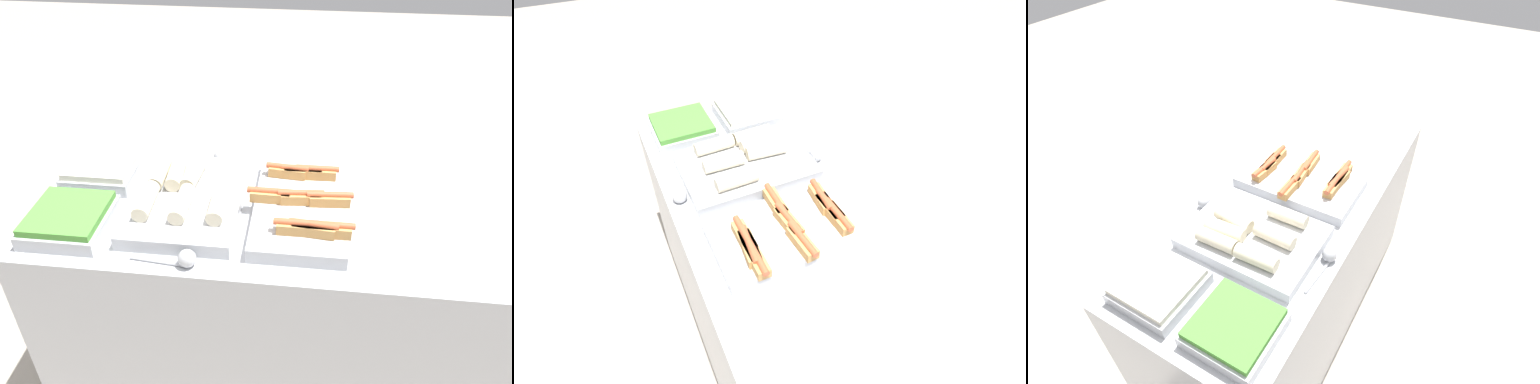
% 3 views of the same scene
% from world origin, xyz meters
% --- Properties ---
extents(ground_plane, '(12.00, 12.00, 0.00)m').
position_xyz_m(ground_plane, '(0.00, 0.00, 0.00)').
color(ground_plane, '#ADA393').
extents(counter, '(1.71, 0.69, 0.91)m').
position_xyz_m(counter, '(0.00, 0.00, 0.45)').
color(counter, '#B7BABF').
rests_on(counter, ground_plane).
extents(tray_hotdogs, '(0.36, 0.53, 0.10)m').
position_xyz_m(tray_hotdogs, '(0.07, -0.00, 0.95)').
color(tray_hotdogs, '#B7BABF').
rests_on(tray_hotdogs, counter).
extents(tray_wraps, '(0.37, 0.52, 0.10)m').
position_xyz_m(tray_wraps, '(-0.32, -0.00, 0.95)').
color(tray_wraps, '#B7BABF').
rests_on(tray_wraps, counter).
extents(tray_side_front, '(0.26, 0.27, 0.07)m').
position_xyz_m(tray_side_front, '(-0.68, -0.16, 0.94)').
color(tray_side_front, '#B7BABF').
rests_on(tray_side_front, counter).
extents(tray_side_back, '(0.26, 0.27, 0.07)m').
position_xyz_m(tray_side_back, '(-0.68, 0.15, 0.94)').
color(tray_side_back, '#B7BABF').
rests_on(tray_side_back, counter).
extents(serving_spoon_near, '(0.21, 0.06, 0.06)m').
position_xyz_m(serving_spoon_near, '(-0.26, -0.29, 0.94)').
color(serving_spoon_near, '#B2B5BA').
rests_on(serving_spoon_near, counter).
extents(serving_spoon_far, '(0.21, 0.06, 0.06)m').
position_xyz_m(serving_spoon_far, '(-0.26, 0.29, 0.94)').
color(serving_spoon_far, '#B2B5BA').
rests_on(serving_spoon_far, counter).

